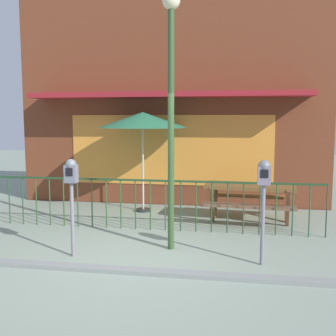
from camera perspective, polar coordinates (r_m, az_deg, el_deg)
name	(u,v)px	position (r m, az deg, el deg)	size (l,w,h in m)	color
ground	(125,262)	(6.28, -5.93, -12.80)	(40.00, 40.00, 0.00)	gray
pub_storefront	(172,91)	(10.22, 0.49, 10.69)	(7.61, 1.36, 5.63)	#3A1E1C
patio_fence_front	(150,195)	(7.80, -2.48, -3.83)	(6.41, 0.04, 0.97)	#1F3F21
picnic_table_left	(250,193)	(8.56, 11.30, -3.36)	(1.91, 1.50, 0.79)	brown
patio_umbrella	(143,120)	(9.27, -3.54, 6.61)	(2.00, 2.00, 2.26)	#222723
parking_meter_near	(264,184)	(5.98, 13.15, -2.21)	(0.18, 0.17, 1.53)	slate
parking_meter_far	(71,182)	(6.37, -13.27, -1.84)	(0.18, 0.17, 1.51)	gray
street_lamp	(171,85)	(6.51, 0.43, 11.39)	(0.28, 0.28, 4.03)	#324E28
curb_edge	(118,272)	(5.91, -7.02, -14.09)	(10.65, 0.20, 0.11)	gray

